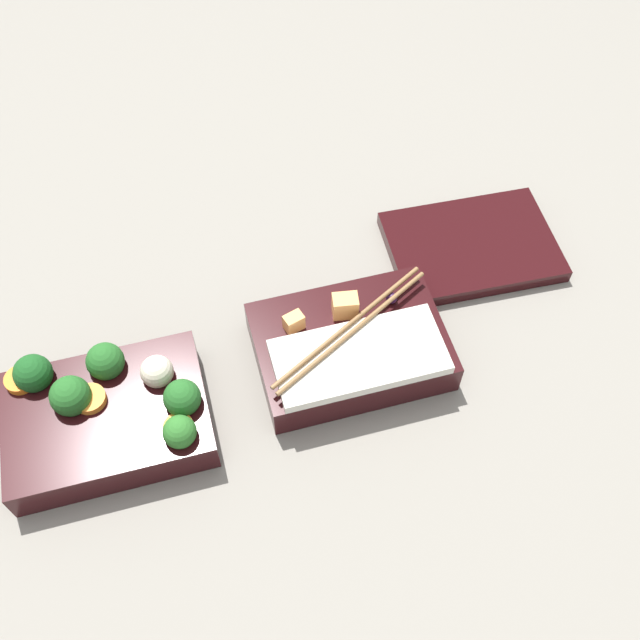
% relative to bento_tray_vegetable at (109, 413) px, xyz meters
% --- Properties ---
extents(ground_plane, '(3.00, 3.00, 0.00)m').
position_rel_bento_tray_vegetable_xyz_m(ground_plane, '(0.13, 0.02, -0.03)').
color(ground_plane, gray).
extents(bento_tray_vegetable, '(0.20, 0.15, 0.07)m').
position_rel_bento_tray_vegetable_xyz_m(bento_tray_vegetable, '(0.00, 0.00, 0.00)').
color(bento_tray_vegetable, black).
rests_on(bento_tray_vegetable, ground_plane).
extents(bento_tray_rice, '(0.20, 0.14, 0.07)m').
position_rel_bento_tray_vegetable_xyz_m(bento_tray_rice, '(0.26, 0.01, -0.00)').
color(bento_tray_rice, black).
rests_on(bento_tray_rice, ground_plane).
extents(bento_lid, '(0.21, 0.15, 0.02)m').
position_rel_bento_tray_vegetable_xyz_m(bento_lid, '(0.45, 0.12, -0.02)').
color(bento_lid, black).
rests_on(bento_lid, ground_plane).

